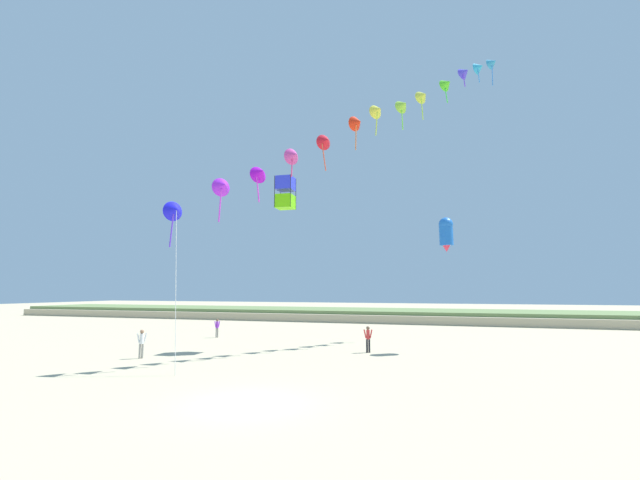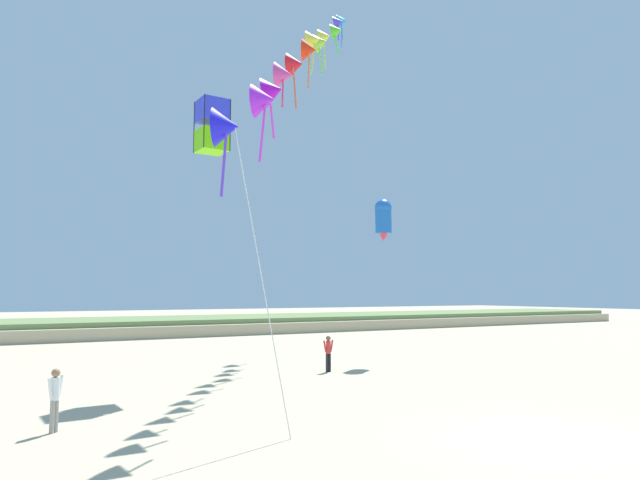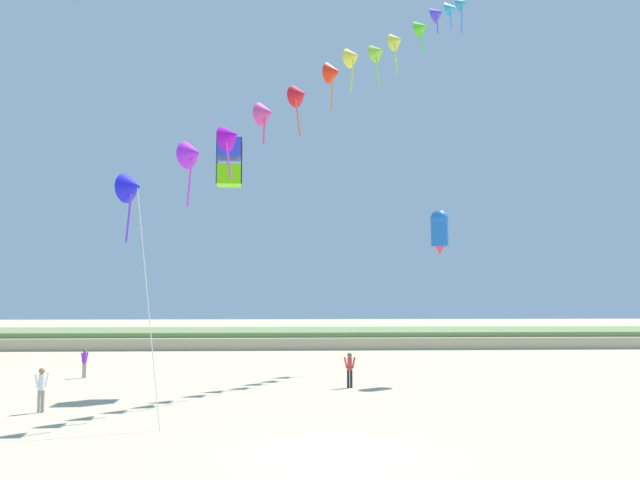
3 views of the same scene
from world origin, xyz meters
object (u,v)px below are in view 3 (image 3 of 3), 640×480
object	(u,v)px
person_near_left	(350,367)
person_near_right	(41,387)
person_mid_center	(84,361)
large_kite_low_lead	(440,231)
large_kite_mid_trail	(229,162)

from	to	relation	value
person_near_left	person_near_right	distance (m)	14.25
person_mid_center	large_kite_low_lead	distance (m)	20.85
person_mid_center	large_kite_mid_trail	world-z (taller)	large_kite_mid_trail
large_kite_low_lead	large_kite_mid_trail	distance (m)	11.87
person_near_left	large_kite_low_lead	world-z (taller)	large_kite_low_lead
large_kite_mid_trail	person_near_left	bearing A→B (deg)	-0.09
person_near_right	large_kite_mid_trail	bearing A→B (deg)	45.12
person_mid_center	large_kite_low_lead	bearing A→B (deg)	-6.90
person_near_left	large_kite_low_lead	xyz separation A→B (m)	(5.15, 2.42, 7.07)
person_mid_center	person_near_left	bearing A→B (deg)	-18.47
large_kite_low_lead	person_mid_center	bearing A→B (deg)	173.10
person_near_left	person_mid_center	distance (m)	15.08
person_near_right	person_mid_center	distance (m)	11.51
person_near_left	large_kite_mid_trail	size ratio (longest dim) A/B	0.73
person_mid_center	large_kite_low_lead	size ratio (longest dim) A/B	0.66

